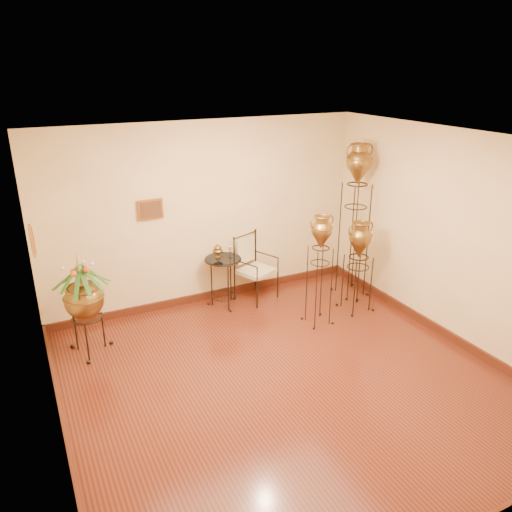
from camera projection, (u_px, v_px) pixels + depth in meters
name	position (u px, v px, depth m)	size (l,w,h in m)	color
ground	(286.00, 380.00, 5.96)	(5.00, 5.00, 0.00)	#5D2516
room_shell	(288.00, 244.00, 5.34)	(5.02, 5.02, 2.81)	beige
amphora_tall	(355.00, 220.00, 7.78)	(0.57, 0.57, 2.46)	black
amphora_mid	(320.00, 270.00, 7.01)	(0.48, 0.48, 1.64)	black
amphora_short	(358.00, 266.00, 7.45)	(0.46, 0.46, 1.42)	black
planter_urn	(83.00, 296.00, 6.26)	(0.89, 0.89, 1.46)	black
armchair	(256.00, 268.00, 7.85)	(0.75, 0.73, 1.04)	black
side_table	(223.00, 281.00, 7.65)	(0.71, 0.71, 1.00)	black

